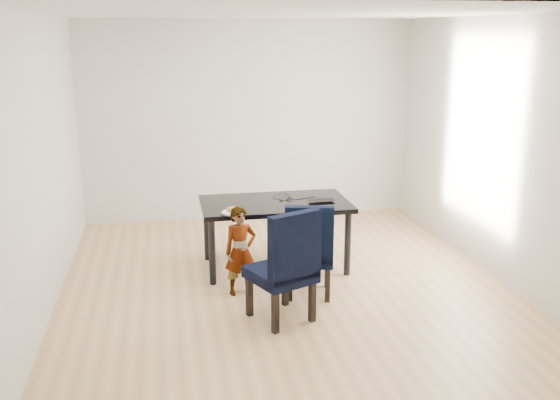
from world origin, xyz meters
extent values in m
cube|color=tan|center=(0.00, 0.00, -0.01)|extent=(4.50, 5.00, 0.01)
cube|color=white|center=(0.00, 0.00, 2.71)|extent=(4.50, 5.00, 0.01)
cube|color=silver|center=(0.00, 2.50, 1.35)|extent=(4.50, 0.01, 2.70)
cube|color=white|center=(0.00, -2.50, 1.35)|extent=(4.50, 0.01, 2.70)
cube|color=silver|center=(-2.25, 0.00, 1.35)|extent=(0.01, 5.00, 2.70)
cube|color=silver|center=(2.25, 0.00, 1.35)|extent=(0.01, 5.00, 2.70)
cube|color=black|center=(0.00, 0.50, 0.38)|extent=(1.60, 0.90, 0.75)
cube|color=black|center=(-0.18, -0.78, 0.53)|extent=(0.68, 0.69, 1.05)
cube|color=black|center=(0.20, -0.28, 0.48)|extent=(0.56, 0.58, 0.96)
imported|color=#FFA115|center=(-0.46, -0.15, 0.45)|extent=(0.36, 0.28, 0.89)
cylinder|color=white|center=(-0.49, 0.15, 0.76)|extent=(0.29, 0.29, 0.01)
ellipsoid|color=olive|center=(-0.49, 0.15, 0.79)|extent=(0.16, 0.10, 0.06)
imported|color=black|center=(0.49, 0.45, 0.76)|extent=(0.30, 0.20, 0.02)
torus|color=black|center=(0.13, 0.54, 0.75)|extent=(0.17, 0.17, 0.01)
camera|label=1|loc=(-1.15, -5.91, 2.53)|focal=40.00mm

